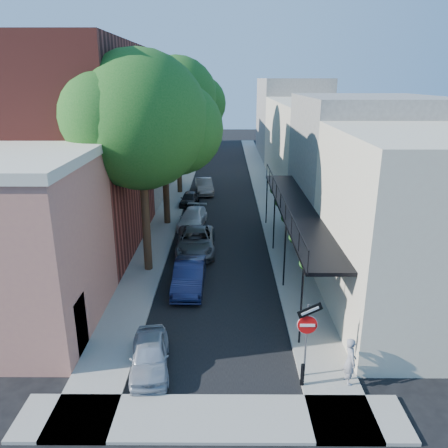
{
  "coord_description": "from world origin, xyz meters",
  "views": [
    {
      "loc": [
        0.42,
        -11.81,
        9.97
      ],
      "look_at": [
        0.32,
        9.66,
        2.8
      ],
      "focal_mm": 35.0,
      "sensor_mm": 36.0,
      "label": 1
    }
  ],
  "objects_px": {
    "oak_near": "(150,123)",
    "parked_car_f": "(204,186)",
    "parked_car_b": "(189,276)",
    "sign_post": "(307,328)",
    "oak_mid": "(169,124)",
    "oak_far": "(182,99)",
    "parked_car_e": "(189,199)",
    "parked_car_a": "(150,355)",
    "bollard": "(302,375)",
    "parked_car_d": "(193,218)",
    "pedestrian": "(350,361)",
    "parked_car_c": "(196,241)"
  },
  "relations": [
    {
      "from": "sign_post",
      "to": "parked_car_a",
      "type": "bearing_deg",
      "value": 174.43
    },
    {
      "from": "bollard",
      "to": "parked_car_b",
      "type": "distance_m",
      "value": 8.57
    },
    {
      "from": "oak_mid",
      "to": "parked_car_b",
      "type": "height_order",
      "value": "oak_mid"
    },
    {
      "from": "bollard",
      "to": "oak_far",
      "type": "height_order",
      "value": "oak_far"
    },
    {
      "from": "oak_far",
      "to": "parked_car_e",
      "type": "height_order",
      "value": "oak_far"
    },
    {
      "from": "parked_car_c",
      "to": "parked_car_d",
      "type": "distance_m",
      "value": 4.89
    },
    {
      "from": "sign_post",
      "to": "parked_car_f",
      "type": "distance_m",
      "value": 26.42
    },
    {
      "from": "oak_far",
      "to": "pedestrian",
      "type": "distance_m",
      "value": 28.72
    },
    {
      "from": "parked_car_a",
      "to": "parked_car_f",
      "type": "height_order",
      "value": "parked_car_f"
    },
    {
      "from": "parked_car_c",
      "to": "parked_car_f",
      "type": "relative_size",
      "value": 1.21
    },
    {
      "from": "oak_far",
      "to": "parked_car_c",
      "type": "xyz_separation_m",
      "value": [
        1.95,
        -14.55,
        -7.57
      ]
    },
    {
      "from": "parked_car_a",
      "to": "parked_car_b",
      "type": "bearing_deg",
      "value": 74.57
    },
    {
      "from": "oak_mid",
      "to": "parked_car_b",
      "type": "xyz_separation_m",
      "value": [
        2.02,
        -10.38,
        -6.37
      ]
    },
    {
      "from": "oak_mid",
      "to": "oak_far",
      "type": "bearing_deg",
      "value": 89.59
    },
    {
      "from": "oak_near",
      "to": "parked_car_f",
      "type": "bearing_deg",
      "value": 83.84
    },
    {
      "from": "parked_car_a",
      "to": "parked_car_b",
      "type": "xyz_separation_m",
      "value": [
        0.9,
        6.35,
        0.12
      ]
    },
    {
      "from": "bollard",
      "to": "parked_car_e",
      "type": "bearing_deg",
      "value": 104.0
    },
    {
      "from": "pedestrian",
      "to": "parked_car_b",
      "type": "bearing_deg",
      "value": 35.38
    },
    {
      "from": "oak_mid",
      "to": "pedestrian",
      "type": "xyz_separation_m",
      "value": [
        8.02,
        -17.58,
        -6.09
      ]
    },
    {
      "from": "parked_car_b",
      "to": "parked_car_d",
      "type": "xyz_separation_m",
      "value": [
        -0.53,
        9.72,
        -0.08
      ]
    },
    {
      "from": "oak_mid",
      "to": "parked_car_b",
      "type": "distance_m",
      "value": 12.34
    },
    {
      "from": "bollard",
      "to": "sign_post",
      "type": "bearing_deg",
      "value": 71.44
    },
    {
      "from": "sign_post",
      "to": "oak_mid",
      "type": "relative_size",
      "value": 0.29
    },
    {
      "from": "oak_far",
      "to": "parked_car_a",
      "type": "distance_m",
      "value": 26.91
    },
    {
      "from": "sign_post",
      "to": "oak_mid",
      "type": "height_order",
      "value": "oak_mid"
    },
    {
      "from": "oak_far",
      "to": "bollard",
      "type": "bearing_deg",
      "value": -76.65
    },
    {
      "from": "oak_mid",
      "to": "parked_car_f",
      "type": "xyz_separation_m",
      "value": [
        1.85,
        8.7,
        -6.39
      ]
    },
    {
      "from": "parked_car_d",
      "to": "pedestrian",
      "type": "height_order",
      "value": "pedestrian"
    },
    {
      "from": "parked_car_d",
      "to": "pedestrian",
      "type": "distance_m",
      "value": 18.14
    },
    {
      "from": "pedestrian",
      "to": "sign_post",
      "type": "bearing_deg",
      "value": 72.98
    },
    {
      "from": "parked_car_b",
      "to": "parked_car_c",
      "type": "bearing_deg",
      "value": 90.24
    },
    {
      "from": "oak_near",
      "to": "oak_far",
      "type": "height_order",
      "value": "oak_far"
    },
    {
      "from": "bollard",
      "to": "pedestrian",
      "type": "distance_m",
      "value": 1.67
    },
    {
      "from": "parked_car_b",
      "to": "sign_post",
      "type": "bearing_deg",
      "value": -56.23
    },
    {
      "from": "parked_car_a",
      "to": "pedestrian",
      "type": "bearing_deg",
      "value": -14.39
    },
    {
      "from": "sign_post",
      "to": "parked_car_d",
      "type": "xyz_separation_m",
      "value": [
        -5.09,
        16.6,
        -1.43
      ]
    },
    {
      "from": "parked_car_c",
      "to": "parked_car_d",
      "type": "relative_size",
      "value": 1.18
    },
    {
      "from": "parked_car_a",
      "to": "parked_car_f",
      "type": "bearing_deg",
      "value": 81.02
    },
    {
      "from": "bollard",
      "to": "parked_car_d",
      "type": "xyz_separation_m",
      "value": [
        -4.93,
        17.07,
        0.09
      ]
    },
    {
      "from": "bollard",
      "to": "oak_mid",
      "type": "bearing_deg",
      "value": 109.9
    },
    {
      "from": "parked_car_b",
      "to": "parked_car_f",
      "type": "relative_size",
      "value": 1.03
    },
    {
      "from": "oak_mid",
      "to": "parked_car_c",
      "type": "bearing_deg",
      "value": -69.9
    },
    {
      "from": "bollard",
      "to": "oak_near",
      "type": "bearing_deg",
      "value": 123.12
    },
    {
      "from": "sign_post",
      "to": "oak_near",
      "type": "distance_m",
      "value": 12.77
    },
    {
      "from": "sign_post",
      "to": "parked_car_c",
      "type": "relative_size",
      "value": 0.61
    },
    {
      "from": "oak_far",
      "to": "parked_car_b",
      "type": "distance_m",
      "value": 20.93
    },
    {
      "from": "parked_car_a",
      "to": "parked_car_f",
      "type": "xyz_separation_m",
      "value": [
        0.74,
        25.42,
        0.1
      ]
    },
    {
      "from": "oak_far",
      "to": "parked_car_a",
      "type": "height_order",
      "value": "oak_far"
    },
    {
      "from": "sign_post",
      "to": "parked_car_a",
      "type": "relative_size",
      "value": 0.89
    },
    {
      "from": "parked_car_c",
      "to": "oak_near",
      "type": "bearing_deg",
      "value": -130.76
    }
  ]
}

